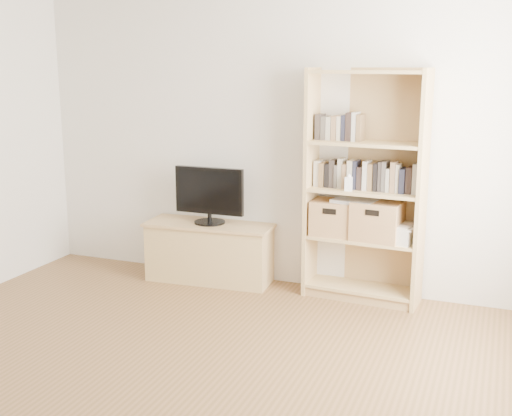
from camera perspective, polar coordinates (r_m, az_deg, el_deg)
The scene contains 11 objects.
back_wall at distance 5.45m, azimuth 2.19°, elevation 6.57°, with size 4.50×0.02×2.60m, color white.
tv_stand at distance 5.69m, azimuth -4.09°, elevation -4.01°, with size 1.08×0.41×0.50m, color tan.
bookshelf at distance 5.14m, azimuth 9.65°, elevation 1.83°, with size 0.93×0.33×1.85m, color tan.
television at distance 5.56m, azimuth -4.17°, elevation 1.10°, with size 0.63×0.05×0.49m, color black.
books_row_mid at distance 5.15m, azimuth 9.74°, elevation 2.83°, with size 0.81×0.16×0.22m, color #BBB6A8.
books_row_upper at distance 5.16m, azimuth 7.68°, elevation 7.04°, with size 0.36×0.13×0.19m, color #BBB6A8.
baby_monitor at distance 5.07m, azimuth 8.23°, elevation 2.12°, with size 0.06×0.04×0.11m, color white.
basket_left at distance 5.26m, azimuth 6.94°, elevation -0.85°, with size 0.34×0.28×0.28m, color #A27849.
basket_right at distance 5.16m, azimuth 10.74°, elevation -1.10°, with size 0.37×0.31×0.31m, color #A27849.
laptop at distance 5.18m, azimuth 8.83°, elevation 0.62°, with size 0.34×0.24×0.03m, color silver.
magazine_stack at distance 5.14m, azimuth 12.91°, elevation -2.33°, with size 0.18×0.26×0.12m, color silver.
Camera 1 is at (1.79, -2.62, 1.87)m, focal length 45.00 mm.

